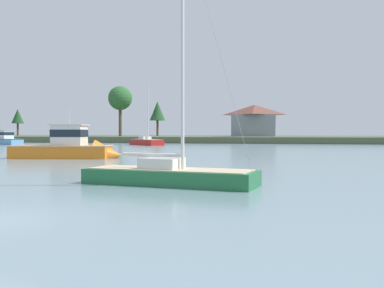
% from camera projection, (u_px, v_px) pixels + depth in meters
% --- Properties ---
extents(far_shore_bank, '(233.73, 40.06, 1.29)m').
position_uv_depth(far_shore_bank, '(248.00, 139.00, 105.98)').
color(far_shore_bank, '#4C563D').
rests_on(far_shore_bank, ground).
extents(sailboat_green, '(8.29, 3.73, 12.54)m').
position_uv_depth(sailboat_green, '(169.00, 179.00, 20.09)').
color(sailboat_green, '#236B3D').
rests_on(sailboat_green, ground).
extents(cruiser_orange, '(10.38, 4.63, 5.64)m').
position_uv_depth(cruiser_orange, '(73.00, 151.00, 39.97)').
color(cruiser_orange, orange).
rests_on(cruiser_orange, ground).
extents(cruiser_skyblue, '(8.57, 5.61, 4.74)m').
position_uv_depth(cruiser_skyblue, '(4.00, 141.00, 81.44)').
color(cruiser_skyblue, '#669ECC').
rests_on(cruiser_skyblue, ground).
extents(sailboat_red, '(7.92, 7.95, 11.57)m').
position_uv_depth(sailboat_red, '(146.00, 144.00, 78.14)').
color(sailboat_red, '#B2231E').
rests_on(sailboat_red, ground).
extents(shore_tree_inland_a, '(5.70, 5.70, 11.91)m').
position_uv_depth(shore_tree_inland_a, '(120.00, 99.00, 104.39)').
color(shore_tree_inland_a, brown).
rests_on(shore_tree_inland_a, far_shore_bank).
extents(shore_tree_center_left, '(3.20, 3.20, 7.24)m').
position_uv_depth(shore_tree_center_left, '(18.00, 117.00, 119.70)').
color(shore_tree_center_left, brown).
rests_on(shore_tree_center_left, far_shore_bank).
extents(shore_tree_far_left, '(3.75, 3.75, 8.40)m').
position_uv_depth(shore_tree_far_left, '(157.00, 111.00, 106.34)').
color(shore_tree_far_left, brown).
rests_on(shore_tree_far_left, far_shore_bank).
extents(cottage_eastern, '(10.72, 9.51, 7.37)m').
position_uv_depth(cottage_eastern, '(254.00, 120.00, 103.02)').
color(cottage_eastern, gray).
rests_on(cottage_eastern, far_shore_bank).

